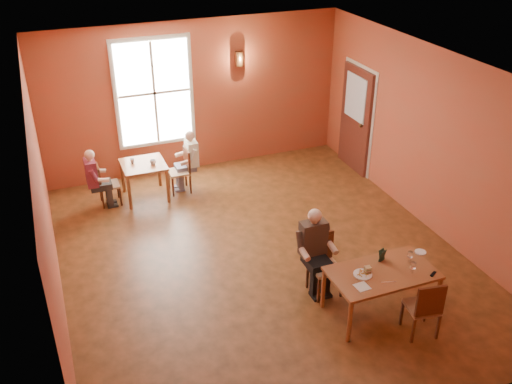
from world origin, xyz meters
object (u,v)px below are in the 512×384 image
object	(u,v)px
second_table	(145,180)
diner_white	(180,164)
main_table	(380,292)
chair_empty	(422,306)
chair_diner_maroon	(109,184)
diner_maroon	(106,177)
diner_main	(327,258)
chair_diner_main	(325,266)
chair_diner_white	(179,171)

from	to	relation	value
second_table	diner_white	world-z (taller)	diner_white
main_table	second_table	distance (m)	4.96
main_table	chair_empty	world-z (taller)	chair_empty
chair_diner_maroon	diner_maroon	world-z (taller)	diner_maroon
diner_maroon	main_table	bearing A→B (deg)	34.11
diner_main	chair_diner_maroon	world-z (taller)	diner_main
chair_diner_main	chair_diner_white	xyz separation A→B (m)	(-1.15, 3.75, -0.03)
second_table	chair_empty	bearing A→B (deg)	-62.52
chair_diner_white	diner_maroon	size ratio (longest dim) A/B	0.77
chair_diner_main	chair_diner_maroon	size ratio (longest dim) A/B	1.13
chair_diner_main	diner_white	bearing A→B (deg)	-73.40
chair_empty	second_table	xyz separation A→B (m)	(-2.57, 4.94, -0.09)
main_table	diner_maroon	xyz separation A→B (m)	(-2.98, 4.40, 0.22)
diner_main	diner_maroon	world-z (taller)	diner_main
chair_diner_main	diner_main	bearing A→B (deg)	90.00
chair_diner_main	diner_maroon	size ratio (longest dim) A/B	0.81
second_table	diner_white	xyz separation A→B (m)	(0.68, 0.00, 0.22)
diner_main	diner_white	xyz separation A→B (m)	(-1.12, 3.78, -0.05)
diner_white	chair_diner_white	bearing A→B (deg)	90.00
chair_diner_main	diner_white	distance (m)	3.91
diner_main	diner_maroon	xyz separation A→B (m)	(-2.48, 3.78, -0.06)
chair_diner_maroon	chair_diner_main	bearing A→B (deg)	33.16
chair_empty	second_table	size ratio (longest dim) A/B	1.10
chair_empty	chair_diner_main	bearing A→B (deg)	132.27
diner_main	chair_diner_maroon	bearing A→B (deg)	-57.05
chair_diner_maroon	chair_diner_white	bearing A→B (deg)	90.00
main_table	diner_main	distance (m)	0.84
diner_main	chair_diner_maroon	distance (m)	4.50
chair_empty	diner_white	distance (m)	5.29
chair_empty	chair_diner_maroon	size ratio (longest dim) A/B	1.08
diner_main	main_table	bearing A→B (deg)	128.88
chair_diner_main	chair_diner_maroon	xyz separation A→B (m)	(-2.45, 3.75, -0.05)
diner_maroon	diner_main	bearing A→B (deg)	33.27
chair_empty	chair_diner_maroon	xyz separation A→B (m)	(-3.22, 4.94, -0.03)
chair_diner_maroon	diner_main	bearing A→B (deg)	32.95
main_table	chair_diner_white	size ratio (longest dim) A/B	1.68
chair_diner_main	main_table	bearing A→B (deg)	127.57
main_table	diner_maroon	bearing A→B (deg)	124.11
chair_empty	second_table	distance (m)	5.57
chair_diner_white	chair_diner_maroon	xyz separation A→B (m)	(-1.30, 0.00, -0.03)
chair_empty	chair_diner_maroon	bearing A→B (deg)	132.48
main_table	second_table	world-z (taller)	second_table
main_table	chair_empty	distance (m)	0.62
main_table	chair_diner_maroon	bearing A→B (deg)	123.84
diner_main	chair_diner_white	world-z (taller)	diner_main
chair_diner_main	chair_empty	xyz separation A→B (m)	(0.77, -1.19, -0.02)
second_table	chair_diner_white	world-z (taller)	chair_diner_white
chair_diner_main	second_table	size ratio (longest dim) A/B	1.15
main_table	diner_maroon	size ratio (longest dim) A/B	1.29
main_table	chair_diner_maroon	world-z (taller)	chair_diner_maroon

